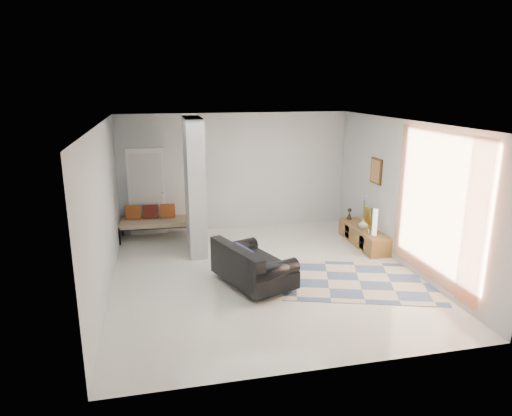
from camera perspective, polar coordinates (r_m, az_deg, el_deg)
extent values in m
plane|color=beige|center=(8.59, 1.05, -8.34)|extent=(6.00, 6.00, 0.00)
plane|color=white|center=(7.91, 1.15, 10.61)|extent=(6.00, 6.00, 0.00)
plane|color=#B2B4B7|center=(11.01, -2.59, 4.53)|extent=(6.00, 0.00, 6.00)
plane|color=#B2B4B7|center=(5.41, 8.64, -7.01)|extent=(6.00, 0.00, 6.00)
plane|color=#B2B4B7|center=(7.97, -18.49, -0.37)|extent=(0.00, 6.00, 6.00)
plane|color=#B2B4B7|center=(9.17, 18.06, 1.63)|extent=(0.00, 6.00, 6.00)
cube|color=#A2A8A9|center=(9.51, -7.66, 2.71)|extent=(0.35, 1.20, 2.80)
cube|color=white|center=(10.89, -13.48, 1.96)|extent=(0.85, 0.06, 2.04)
plane|color=#F57640|center=(8.17, 21.62, 0.08)|extent=(0.00, 2.55, 2.55)
cube|color=#3F2911|center=(10.07, 14.80, 4.49)|extent=(0.04, 0.45, 0.55)
cube|color=brown|center=(10.34, 13.27, -3.45)|extent=(0.45, 1.71, 0.40)
cube|color=#3F2911|center=(9.93, 13.09, -4.23)|extent=(0.02, 0.23, 0.28)
cube|color=#3F2911|center=(10.58, 11.34, -2.92)|extent=(0.02, 0.23, 0.28)
cube|color=yellow|center=(10.50, 13.74, -0.90)|extent=(0.09, 0.32, 0.40)
cube|color=silver|center=(9.89, 13.78, -2.75)|extent=(0.04, 0.10, 0.12)
cylinder|color=silver|center=(7.54, 0.09, -11.45)|extent=(0.05, 0.05, 0.10)
cylinder|color=silver|center=(8.52, -4.65, -8.24)|extent=(0.05, 0.05, 0.10)
cylinder|color=silver|center=(7.91, 4.39, -10.16)|extent=(0.05, 0.05, 0.10)
cylinder|color=silver|center=(8.85, -0.65, -7.27)|extent=(0.05, 0.05, 0.10)
cube|color=black|center=(8.11, -0.31, -7.90)|extent=(1.38, 1.72, 0.30)
cube|color=black|center=(7.81, -2.48, -6.22)|extent=(0.72, 1.47, 0.36)
cylinder|color=black|center=(7.54, 2.33, -7.85)|extent=(0.90, 0.57, 0.28)
cylinder|color=black|center=(8.52, -2.64, -5.09)|extent=(0.90, 0.57, 0.28)
cube|color=black|center=(7.86, -1.73, -5.92)|extent=(0.33, 0.56, 0.31)
cylinder|color=black|center=(10.49, -16.69, -3.42)|extent=(0.04, 0.04, 0.40)
cylinder|color=black|center=(10.44, -7.68, -3.00)|extent=(0.04, 0.04, 0.40)
cylinder|color=black|center=(11.13, -16.36, -2.33)|extent=(0.04, 0.04, 0.40)
cylinder|color=black|center=(11.08, -7.88, -1.93)|extent=(0.04, 0.04, 0.40)
cube|color=beige|center=(10.70, -12.22, -1.74)|extent=(1.68, 0.75, 0.12)
cube|color=#9B451C|center=(10.82, -15.08, -0.53)|extent=(0.35, 0.18, 0.33)
cube|color=#5C1D17|center=(10.79, -13.03, -0.43)|extent=(0.35, 0.18, 0.33)
cube|color=#9B451C|center=(10.78, -10.98, -0.33)|extent=(0.35, 0.18, 0.33)
cube|color=#BEAE92|center=(8.53, 12.75, -8.89)|extent=(3.12, 2.53, 0.01)
cylinder|color=white|center=(9.75, 14.64, -1.72)|extent=(0.10, 0.10, 0.56)
imported|color=silver|center=(10.19, 13.23, -1.94)|extent=(0.21, 0.21, 0.21)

